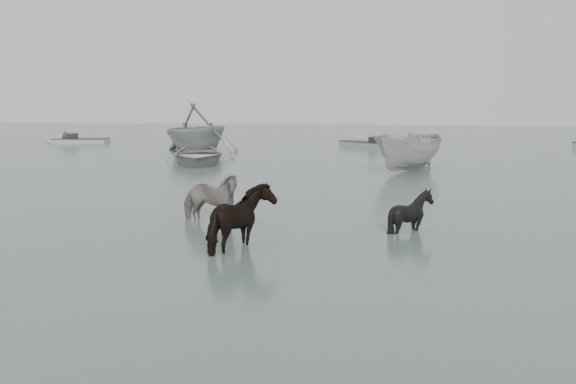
{
  "coord_description": "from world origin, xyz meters",
  "views": [
    {
      "loc": [
        2.03,
        -13.71,
        3.21
      ],
      "look_at": [
        -0.7,
        1.36,
        1.0
      ],
      "focal_mm": 40.0,
      "sensor_mm": 36.0,
      "label": 1
    }
  ],
  "objects_px": {
    "pony_pinto": "(210,193)",
    "pony_black": "(411,204)",
    "pony_dark": "(243,212)",
    "rowboat_lead": "(198,154)"
  },
  "relations": [
    {
      "from": "pony_black",
      "to": "pony_dark",
      "type": "bearing_deg",
      "value": 122.2
    },
    {
      "from": "pony_dark",
      "to": "pony_black",
      "type": "height_order",
      "value": "pony_dark"
    },
    {
      "from": "pony_pinto",
      "to": "rowboat_lead",
      "type": "bearing_deg",
      "value": 31.03
    },
    {
      "from": "pony_pinto",
      "to": "pony_black",
      "type": "height_order",
      "value": "pony_pinto"
    },
    {
      "from": "pony_dark",
      "to": "pony_black",
      "type": "relative_size",
      "value": 1.2
    },
    {
      "from": "pony_pinto",
      "to": "pony_dark",
      "type": "xyz_separation_m",
      "value": [
        1.64,
        -2.9,
        0.05
      ]
    },
    {
      "from": "pony_pinto",
      "to": "pony_black",
      "type": "xyz_separation_m",
      "value": [
        5.24,
        -0.25,
        -0.09
      ]
    },
    {
      "from": "pony_pinto",
      "to": "pony_black",
      "type": "relative_size",
      "value": 1.34
    },
    {
      "from": "rowboat_lead",
      "to": "pony_black",
      "type": "bearing_deg",
      "value": -68.91
    },
    {
      "from": "pony_black",
      "to": "rowboat_lead",
      "type": "relative_size",
      "value": 0.27
    }
  ]
}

